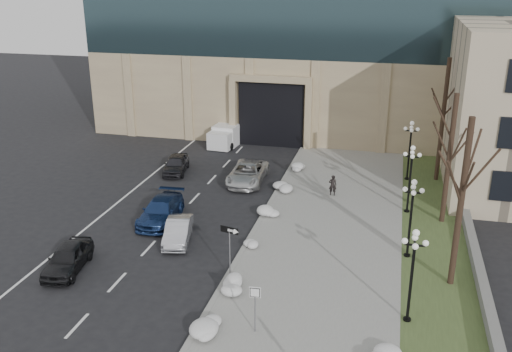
{
  "coord_description": "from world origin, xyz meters",
  "views": [
    {
      "loc": [
        6.92,
        -17.69,
        15.53
      ],
      "look_at": [
        -1.03,
        14.32,
        3.5
      ],
      "focal_mm": 40.0,
      "sensor_mm": 36.0,
      "label": 1
    }
  ],
  "objects_px": {
    "lamppost_c": "(411,170)",
    "car_d": "(248,173)",
    "car_e": "(176,164)",
    "lamppost_b": "(412,208)",
    "car_b": "(178,231)",
    "lamppost_d": "(410,143)",
    "car_c": "(161,211)",
    "car_a": "(68,258)",
    "one_way_sign": "(232,237)",
    "box_truck": "(230,133)",
    "pedestrian": "(333,185)",
    "lamppost_a": "(413,264)",
    "keep_sign": "(255,300)"
  },
  "relations": [
    {
      "from": "lamppost_c",
      "to": "car_d",
      "type": "bearing_deg",
      "value": 165.35
    },
    {
      "from": "lamppost_a",
      "to": "lamppost_b",
      "type": "height_order",
      "value": "same"
    },
    {
      "from": "car_a",
      "to": "lamppost_b",
      "type": "height_order",
      "value": "lamppost_b"
    },
    {
      "from": "car_b",
      "to": "lamppost_d",
      "type": "relative_size",
      "value": 0.84
    },
    {
      "from": "car_b",
      "to": "pedestrian",
      "type": "height_order",
      "value": "pedestrian"
    },
    {
      "from": "pedestrian",
      "to": "lamppost_a",
      "type": "distance_m",
      "value": 15.78
    },
    {
      "from": "car_d",
      "to": "lamppost_d",
      "type": "height_order",
      "value": "lamppost_d"
    },
    {
      "from": "one_way_sign",
      "to": "lamppost_d",
      "type": "relative_size",
      "value": 0.61
    },
    {
      "from": "car_d",
      "to": "car_e",
      "type": "bearing_deg",
      "value": 170.89
    },
    {
      "from": "car_e",
      "to": "one_way_sign",
      "type": "xyz_separation_m",
      "value": [
        9.08,
        -14.91,
        1.69
      ]
    },
    {
      "from": "car_a",
      "to": "car_e",
      "type": "relative_size",
      "value": 1.02
    },
    {
      "from": "car_e",
      "to": "car_a",
      "type": "bearing_deg",
      "value": -100.17
    },
    {
      "from": "car_d",
      "to": "box_truck",
      "type": "height_order",
      "value": "box_truck"
    },
    {
      "from": "car_c",
      "to": "one_way_sign",
      "type": "distance_m",
      "value": 8.93
    },
    {
      "from": "car_c",
      "to": "box_truck",
      "type": "distance_m",
      "value": 18.16
    },
    {
      "from": "keep_sign",
      "to": "car_c",
      "type": "bearing_deg",
      "value": 126.24
    },
    {
      "from": "box_truck",
      "to": "keep_sign",
      "type": "bearing_deg",
      "value": -66.5
    },
    {
      "from": "car_d",
      "to": "lamppost_b",
      "type": "relative_size",
      "value": 1.16
    },
    {
      "from": "keep_sign",
      "to": "lamppost_c",
      "type": "height_order",
      "value": "lamppost_c"
    },
    {
      "from": "keep_sign",
      "to": "lamppost_b",
      "type": "bearing_deg",
      "value": 49.41
    },
    {
      "from": "car_e",
      "to": "lamppost_d",
      "type": "relative_size",
      "value": 0.88
    },
    {
      "from": "car_d",
      "to": "lamppost_c",
      "type": "bearing_deg",
      "value": -16.59
    },
    {
      "from": "box_truck",
      "to": "lamppost_c",
      "type": "bearing_deg",
      "value": -33.62
    },
    {
      "from": "keep_sign",
      "to": "lamppost_d",
      "type": "height_order",
      "value": "lamppost_d"
    },
    {
      "from": "car_a",
      "to": "lamppost_d",
      "type": "bearing_deg",
      "value": 37.47
    },
    {
      "from": "car_d",
      "to": "car_c",
      "type": "bearing_deg",
      "value": -115.65
    },
    {
      "from": "car_d",
      "to": "car_b",
      "type": "bearing_deg",
      "value": -99.8
    },
    {
      "from": "car_e",
      "to": "lamppost_b",
      "type": "distance_m",
      "value": 21.01
    },
    {
      "from": "car_a",
      "to": "one_way_sign",
      "type": "distance_m",
      "value": 9.2
    },
    {
      "from": "pedestrian",
      "to": "lamppost_a",
      "type": "relative_size",
      "value": 0.32
    },
    {
      "from": "lamppost_a",
      "to": "lamppost_d",
      "type": "distance_m",
      "value": 19.5
    },
    {
      "from": "car_b",
      "to": "car_d",
      "type": "bearing_deg",
      "value": 68.97
    },
    {
      "from": "pedestrian",
      "to": "lamppost_a",
      "type": "xyz_separation_m",
      "value": [
        5.24,
        -14.72,
        2.19
      ]
    },
    {
      "from": "pedestrian",
      "to": "keep_sign",
      "type": "height_order",
      "value": "keep_sign"
    },
    {
      "from": "car_a",
      "to": "lamppost_b",
      "type": "bearing_deg",
      "value": 9.23
    },
    {
      "from": "car_b",
      "to": "car_c",
      "type": "relative_size",
      "value": 0.79
    },
    {
      "from": "car_a",
      "to": "box_truck",
      "type": "xyz_separation_m",
      "value": [
        1.68,
        25.38,
        0.21
      ]
    },
    {
      "from": "car_c",
      "to": "one_way_sign",
      "type": "bearing_deg",
      "value": -45.32
    },
    {
      "from": "car_a",
      "to": "car_e",
      "type": "height_order",
      "value": "car_a"
    },
    {
      "from": "pedestrian",
      "to": "lamppost_d",
      "type": "relative_size",
      "value": 0.32
    },
    {
      "from": "keep_sign",
      "to": "lamppost_a",
      "type": "xyz_separation_m",
      "value": [
        6.66,
        2.6,
        1.3
      ]
    },
    {
      "from": "car_c",
      "to": "one_way_sign",
      "type": "height_order",
      "value": "one_way_sign"
    },
    {
      "from": "car_a",
      "to": "pedestrian",
      "type": "distance_m",
      "value": 19.03
    },
    {
      "from": "lamppost_b",
      "to": "lamppost_c",
      "type": "relative_size",
      "value": 1.0
    },
    {
      "from": "car_a",
      "to": "lamppost_a",
      "type": "bearing_deg",
      "value": -10.86
    },
    {
      "from": "car_e",
      "to": "lamppost_c",
      "type": "height_order",
      "value": "lamppost_c"
    },
    {
      "from": "pedestrian",
      "to": "keep_sign",
      "type": "relative_size",
      "value": 0.64
    },
    {
      "from": "keep_sign",
      "to": "lamppost_c",
      "type": "xyz_separation_m",
      "value": [
        6.66,
        15.6,
        1.3
      ]
    },
    {
      "from": "car_a",
      "to": "car_c",
      "type": "xyz_separation_m",
      "value": [
        2.37,
        7.24,
        0.01
      ]
    },
    {
      "from": "lamppost_c",
      "to": "lamppost_d",
      "type": "relative_size",
      "value": 1.0
    }
  ]
}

